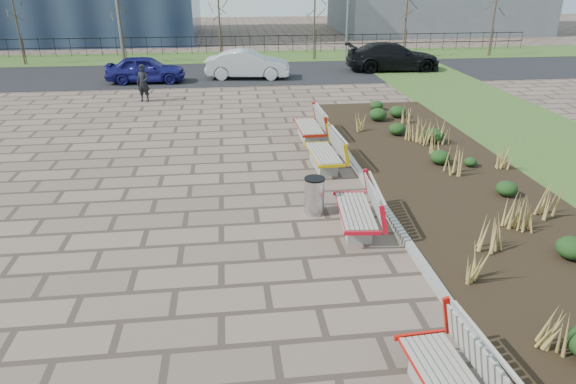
{
  "coord_description": "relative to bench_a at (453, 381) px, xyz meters",
  "views": [
    {
      "loc": [
        0.28,
        -7.25,
        5.38
      ],
      "look_at": [
        1.5,
        3.0,
        0.9
      ],
      "focal_mm": 32.0,
      "sensor_mm": 36.0,
      "label": 1
    }
  ],
  "objects": [
    {
      "name": "ground",
      "position": [
        -3.0,
        2.43,
        -0.5
      ],
      "size": [
        120.0,
        120.0,
        0.0
      ],
      "primitive_type": "plane",
      "color": "#705A4D",
      "rests_on": "ground"
    },
    {
      "name": "planting_bed",
      "position": [
        3.25,
        7.43,
        -0.45
      ],
      "size": [
        4.5,
        18.0,
        0.1
      ],
      "primitive_type": "cube",
      "color": "black",
      "rests_on": "ground"
    },
    {
      "name": "planting_curb",
      "position": [
        0.92,
        7.43,
        -0.42
      ],
      "size": [
        0.16,
        18.0,
        0.15
      ],
      "primitive_type": "cube",
      "color": "gray",
      "rests_on": "ground"
    },
    {
      "name": "grass_verge_far",
      "position": [
        -3.0,
        30.43,
        -0.48
      ],
      "size": [
        80.0,
        5.0,
        0.04
      ],
      "primitive_type": "cube",
      "color": "#33511E",
      "rests_on": "ground"
    },
    {
      "name": "road",
      "position": [
        -3.0,
        24.43,
        -0.49
      ],
      "size": [
        80.0,
        7.0,
        0.02
      ],
      "primitive_type": "cube",
      "color": "black",
      "rests_on": "ground"
    },
    {
      "name": "bench_a",
      "position": [
        0.0,
        0.0,
        0.0
      ],
      "size": [
        1.03,
        2.15,
        1.0
      ],
      "primitive_type": null,
      "rotation": [
        0.0,
        0.0,
        0.06
      ],
      "color": "red",
      "rests_on": "ground"
    },
    {
      "name": "bench_b",
      "position": [
        0.0,
        5.26,
        0.0
      ],
      "size": [
        1.09,
        2.17,
        1.0
      ],
      "primitive_type": null,
      "rotation": [
        0.0,
        0.0,
        -0.09
      ],
      "color": "red",
      "rests_on": "ground"
    },
    {
      "name": "bench_c",
      "position": [
        0.0,
        9.19,
        0.0
      ],
      "size": [
        0.98,
        2.13,
        1.0
      ],
      "primitive_type": null,
      "rotation": [
        0.0,
        0.0,
        0.04
      ],
      "color": "gold",
      "rests_on": "ground"
    },
    {
      "name": "bench_d",
      "position": [
        0.0,
        12.0,
        0.0
      ],
      "size": [
        0.95,
        2.12,
        1.0
      ],
      "primitive_type": null,
      "rotation": [
        0.0,
        0.0,
        0.02
      ],
      "color": "red",
      "rests_on": "ground"
    },
    {
      "name": "litter_bin",
      "position": [
        -0.78,
        6.15,
        -0.05
      ],
      "size": [
        0.47,
        0.47,
        0.89
      ],
      "primitive_type": "cylinder",
      "color": "#B2B2B7",
      "rests_on": "ground"
    },
    {
      "name": "pedestrian",
      "position": [
        -6.37,
        18.33,
        0.31
      ],
      "size": [
        0.67,
        0.54,
        1.61
      ],
      "primitive_type": "imported",
      "rotation": [
        0.0,
        0.0,
        -0.29
      ],
      "color": "black",
      "rests_on": "ground"
    },
    {
      "name": "car_blue",
      "position": [
        -6.83,
        22.51,
        0.2
      ],
      "size": [
        4.0,
        1.69,
        1.35
      ],
      "primitive_type": "imported",
      "rotation": [
        0.0,
        0.0,
        1.55
      ],
      "color": "navy",
      "rests_on": "road"
    },
    {
      "name": "car_silver",
      "position": [
        -1.57,
        23.01,
        0.25
      ],
      "size": [
        4.58,
        2.07,
        1.46
      ],
      "primitive_type": "imported",
      "rotation": [
        0.0,
        0.0,
        1.45
      ],
      "color": "silver",
      "rests_on": "road"
    },
    {
      "name": "car_black",
      "position": [
        6.83,
        24.37,
        0.3
      ],
      "size": [
        5.42,
        2.33,
        1.55
      ],
      "primitive_type": "imported",
      "rotation": [
        0.0,
        0.0,
        1.54
      ],
      "color": "black",
      "rests_on": "road"
    },
    {
      "name": "tree_a",
      "position": [
        -15.0,
        28.93,
        1.54
      ],
      "size": [
        1.4,
        1.4,
        4.0
      ],
      "primitive_type": null,
      "color": "#4C3D2D",
      "rests_on": "grass_verge_far"
    },
    {
      "name": "tree_b",
      "position": [
        -9.0,
        28.93,
        1.54
      ],
      "size": [
        1.4,
        1.4,
        4.0
      ],
      "primitive_type": null,
      "color": "#4C3D2D",
      "rests_on": "grass_verge_far"
    },
    {
      "name": "tree_c",
      "position": [
        -3.0,
        28.93,
        1.54
      ],
      "size": [
        1.4,
        1.4,
        4.0
      ],
      "primitive_type": null,
      "color": "#4C3D2D",
      "rests_on": "grass_verge_far"
    },
    {
      "name": "tree_d",
      "position": [
        3.0,
        28.93,
        1.54
      ],
      "size": [
        1.4,
        1.4,
        4.0
      ],
      "primitive_type": null,
      "color": "#4C3D2D",
      "rests_on": "grass_verge_far"
    },
    {
      "name": "tree_e",
      "position": [
        9.0,
        28.93,
        1.54
      ],
      "size": [
        1.4,
        1.4,
        4.0
      ],
      "primitive_type": null,
      "color": "#4C3D2D",
      "rests_on": "grass_verge_far"
    },
    {
      "name": "tree_f",
      "position": [
        15.0,
        28.93,
        1.54
      ],
      "size": [
        1.4,
        1.4,
        4.0
      ],
      "primitive_type": null,
      "color": "#4C3D2D",
      "rests_on": "grass_verge_far"
    },
    {
      "name": "lamp_west",
      "position": [
        -9.0,
        28.43,
        2.54
      ],
      "size": [
        0.24,
        0.6,
        6.0
      ],
      "primitive_type": null,
      "color": "gray",
      "rests_on": "grass_verge_far"
    },
    {
      "name": "lamp_east",
      "position": [
        5.0,
        28.43,
        2.54
      ],
      "size": [
        0.24,
        0.6,
        6.0
      ],
      "primitive_type": null,
      "color": "gray",
      "rests_on": "grass_verge_far"
    },
    {
      "name": "railing_fence",
      "position": [
        -3.0,
        31.93,
        0.14
      ],
      "size": [
        44.0,
        0.1,
        1.2
      ],
      "primitive_type": null,
      "color": "black",
      "rests_on": "grass_verge_far"
    }
  ]
}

